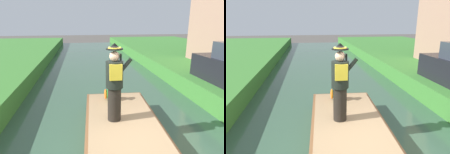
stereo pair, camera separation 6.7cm
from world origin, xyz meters
TOP-DOWN VIEW (x-y plane):
  - boat at (0.00, 0.54)m, footprint 2.03×4.29m
  - person_pirate at (-0.19, 0.71)m, footprint 0.61×0.42m
  - parrot_plush at (-0.11, 1.94)m, footprint 0.36×0.34m

SIDE VIEW (x-z plane):
  - boat at x=0.00m, z-range 0.10..0.71m
  - parrot_plush at x=-0.11m, z-range 0.67..1.24m
  - person_pirate at x=-0.19m, z-range 0.71..2.56m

